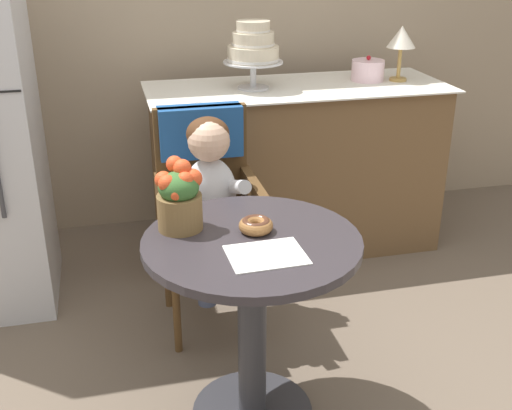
% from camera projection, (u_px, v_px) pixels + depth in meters
% --- Properties ---
extents(cafe_table, '(0.72, 0.72, 0.72)m').
position_uv_depth(cafe_table, '(252.00, 295.00, 2.14)').
color(cafe_table, '#332D33').
rests_on(cafe_table, ground).
extents(wicker_chair, '(0.42, 0.45, 0.95)m').
position_uv_depth(wicker_chair, '(205.00, 183.00, 2.72)').
color(wicker_chair, brown).
rests_on(wicker_chair, ground).
extents(seated_child, '(0.27, 0.32, 0.73)m').
position_uv_depth(seated_child, '(211.00, 188.00, 2.57)').
color(seated_child, silver).
rests_on(seated_child, ground).
extents(paper_napkin, '(0.24, 0.19, 0.00)m').
position_uv_depth(paper_napkin, '(266.00, 255.00, 1.95)').
color(paper_napkin, white).
rests_on(paper_napkin, cafe_table).
extents(donut_front, '(0.11, 0.11, 0.05)m').
position_uv_depth(donut_front, '(256.00, 225.00, 2.09)').
color(donut_front, '#936033').
rests_on(donut_front, cafe_table).
extents(flower_vase, '(0.16, 0.15, 0.24)m').
position_uv_depth(flower_vase, '(179.00, 196.00, 2.08)').
color(flower_vase, brown).
rests_on(flower_vase, cafe_table).
extents(display_counter, '(1.56, 0.62, 0.90)m').
position_uv_depth(display_counter, '(296.00, 168.00, 3.44)').
color(display_counter, brown).
rests_on(display_counter, ground).
extents(tiered_cake_stand, '(0.30, 0.30, 0.33)m').
position_uv_depth(tiered_cake_stand, '(253.00, 48.00, 3.13)').
color(tiered_cake_stand, silver).
rests_on(tiered_cake_stand, display_counter).
extents(round_layer_cake, '(0.17, 0.17, 0.13)m').
position_uv_depth(round_layer_cake, '(368.00, 70.00, 3.36)').
color(round_layer_cake, silver).
rests_on(round_layer_cake, display_counter).
extents(table_lamp, '(0.15, 0.15, 0.28)m').
position_uv_depth(table_lamp, '(401.00, 39.00, 3.29)').
color(table_lamp, '#B28C47').
rests_on(table_lamp, display_counter).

